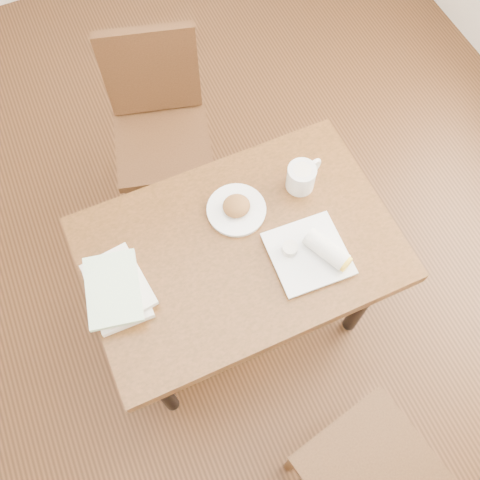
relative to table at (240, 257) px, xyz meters
name	(u,v)px	position (x,y,z in m)	size (l,w,h in m)	color
ground	(240,312)	(0.00, 0.00, -0.66)	(4.00, 5.00, 0.01)	#472814
room_walls	(240,62)	(0.00, 0.00, 0.98)	(4.02, 5.02, 2.80)	white
table	(240,257)	(0.00, 0.00, 0.00)	(1.09, 0.73, 0.75)	brown
chair_far	(159,119)	(-0.04, 0.79, -0.11)	(0.52, 0.52, 0.95)	#482A14
plate_scone	(236,209)	(0.04, 0.13, 0.12)	(0.21, 0.21, 0.07)	white
coffee_mug	(302,176)	(0.31, 0.14, 0.15)	(0.15, 0.10, 0.11)	white
plate_burrito	(314,253)	(0.22, -0.14, 0.12)	(0.27, 0.27, 0.09)	white
book_stack	(117,289)	(-0.44, 0.01, 0.13)	(0.23, 0.29, 0.07)	white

